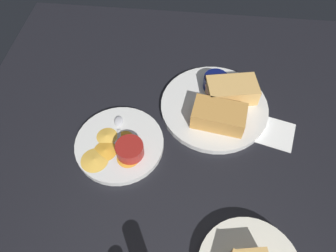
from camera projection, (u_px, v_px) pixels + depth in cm
name	position (u px, v px, depth cm)	size (l,w,h in cm)	color
ground_plane	(177.00, 151.00, 76.95)	(110.00, 110.00, 3.00)	black
plate_sandwich_main	(214.00, 107.00, 82.09)	(28.37, 28.37, 1.60)	silver
sandwich_half_near	(219.00, 116.00, 76.40)	(14.17, 9.49, 4.80)	#C68C42
sandwich_half_far	(232.00, 90.00, 81.14)	(14.37, 10.00, 4.80)	tan
ramekin_dark_sauce	(216.00, 82.00, 83.36)	(6.58, 6.58, 3.79)	#0C144C
spoon_by_dark_ramekin	(207.00, 99.00, 82.04)	(5.02, 9.71, 0.80)	silver
plate_chips_companion	(120.00, 144.00, 75.50)	(21.66, 21.66, 1.60)	silver
ramekin_light_gravy	(130.00, 149.00, 71.68)	(6.58, 6.58, 3.25)	maroon
spoon_by_gravy_ramekin	(119.00, 126.00, 77.19)	(3.47, 9.95, 0.80)	silver
plantain_chip_scatter	(109.00, 150.00, 73.23)	(15.11, 14.14, 0.60)	gold
paper_napkin_folded	(272.00, 132.00, 78.24)	(11.00, 9.00, 0.40)	white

